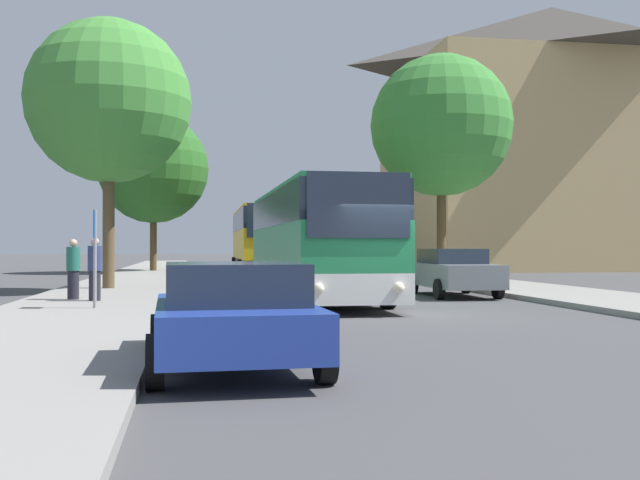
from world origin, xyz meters
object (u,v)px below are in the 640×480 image
(bus_stop_sign, at_px, (95,246))
(tree_left_near, at_px, (109,102))
(tree_left_far, at_px, (153,169))
(parked_car_left_curb, at_px, (233,314))
(pedestrian_waiting_near, at_px, (73,269))
(tree_right_near, at_px, (441,126))
(pedestrian_waiting_far, at_px, (95,269))
(parked_car_right_near, at_px, (453,271))
(bus_front, at_px, (314,241))
(bus_middle, at_px, (264,241))

(bus_stop_sign, bearing_deg, tree_left_near, 94.10)
(bus_stop_sign, relative_size, tree_left_near, 0.25)
(tree_left_near, height_order, tree_left_far, tree_left_far)
(parked_car_left_curb, xyz_separation_m, bus_stop_sign, (-2.73, 8.35, 0.85))
(pedestrian_waiting_near, xyz_separation_m, tree_right_near, (13.74, 10.00, 5.83))
(bus_stop_sign, bearing_deg, pedestrian_waiting_near, 107.32)
(pedestrian_waiting_far, bearing_deg, tree_left_near, -24.15)
(parked_car_left_curb, distance_m, tree_right_near, 24.36)
(parked_car_right_near, height_order, pedestrian_waiting_near, pedestrian_waiting_near)
(bus_stop_sign, distance_m, tree_left_far, 27.76)
(pedestrian_waiting_far, bearing_deg, tree_left_far, -27.58)
(parked_car_right_near, bearing_deg, bus_front, 10.90)
(bus_front, xyz_separation_m, parked_car_right_near, (4.57, 0.81, -0.94))
(pedestrian_waiting_near, bearing_deg, tree_left_far, 5.18)
(parked_car_left_curb, xyz_separation_m, tree_right_near, (10.08, 21.33, 6.07))
(parked_car_left_curb, distance_m, parked_car_right_near, 15.09)
(pedestrian_waiting_far, relative_size, tree_left_far, 0.18)
(bus_middle, relative_size, pedestrian_waiting_far, 6.74)
(tree_left_near, distance_m, tree_right_near, 14.15)
(parked_car_right_near, distance_m, bus_stop_sign, 11.38)
(parked_car_left_curb, height_order, tree_left_far, tree_left_far)
(tree_left_far, bearing_deg, pedestrian_waiting_far, -90.53)
(bus_middle, height_order, tree_left_near, tree_left_near)
(bus_front, relative_size, bus_stop_sign, 5.16)
(pedestrian_waiting_near, height_order, tree_left_far, tree_left_far)
(bus_front, bearing_deg, tree_right_near, 51.83)
(bus_middle, bearing_deg, parked_car_left_curb, -95.44)
(pedestrian_waiting_near, relative_size, pedestrian_waiting_far, 0.98)
(pedestrian_waiting_far, bearing_deg, parked_car_left_curb, 168.73)
(bus_front, xyz_separation_m, tree_left_near, (-6.38, 4.64, 4.81))
(bus_middle, distance_m, tree_right_near, 10.65)
(tree_left_far, bearing_deg, bus_stop_sign, -89.86)
(tree_left_near, bearing_deg, parked_car_left_curb, -78.78)
(bus_front, distance_m, bus_middle, 15.30)
(parked_car_right_near, xyz_separation_m, pedestrian_waiting_near, (-11.27, -1.69, 0.17))
(pedestrian_waiting_near, bearing_deg, parked_car_left_curb, -154.88)
(bus_front, height_order, parked_car_right_near, bus_front)
(bus_middle, relative_size, parked_car_left_curb, 2.80)
(pedestrian_waiting_far, bearing_deg, bus_middle, -46.74)
(tree_left_near, bearing_deg, tree_right_near, 18.42)
(bus_middle, distance_m, tree_left_far, 10.93)
(bus_stop_sign, bearing_deg, parked_car_left_curb, -71.87)
(bus_middle, xyz_separation_m, parked_car_left_curb, (-2.97, -27.52, -1.11))
(pedestrian_waiting_far, bearing_deg, pedestrian_waiting_near, 19.74)
(pedestrian_waiting_far, xyz_separation_m, tree_left_far, (0.23, 24.98, 5.20))
(bus_front, distance_m, bus_stop_sign, 6.95)
(parked_car_right_near, xyz_separation_m, bus_stop_sign, (-10.34, -4.68, 0.78))
(bus_front, xyz_separation_m, bus_middle, (-0.07, 15.30, 0.10))
(bus_front, bearing_deg, bus_middle, 89.77)
(parked_car_left_curb, relative_size, pedestrian_waiting_near, 2.45)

